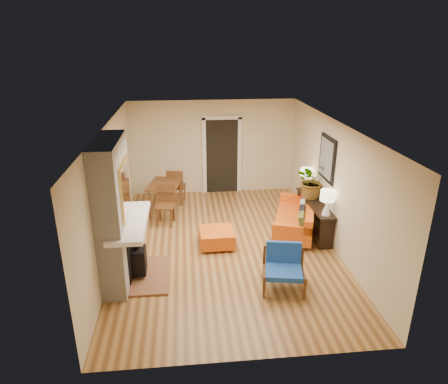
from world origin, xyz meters
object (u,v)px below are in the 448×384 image
Objects in this scene: blue_chair at (284,265)px; houseplant at (312,180)px; sofa at (298,217)px; ottoman at (217,237)px; lamp_near at (327,200)px; dining_table at (168,189)px; lamp_far at (306,176)px; console_table at (314,208)px.

blue_chair is 2.67m from houseplant.
sofa reaches higher than ottoman.
lamp_near is at bearing -6.06° from ottoman.
sofa is 1.96m from ottoman.
blue_chair reaches higher than ottoman.
lamp_far is (3.30, -0.63, 0.44)m from dining_table.
lamp_near is (0.35, -0.76, 0.73)m from sofa.
lamp_near is at bearing -90.00° from lamp_far.
lamp_far is at bearing 63.36° from sofa.
console_table is (0.35, -0.05, 0.25)m from sofa.
sofa is 2.49× the size of houseplant.
lamp_near is at bearing -89.41° from houseplant.
ottoman is at bearing -164.58° from sofa.
dining_table is at bearing 119.80° from ottoman.
lamp_far reaches higher than blue_chair.
console_table is at bearing -87.81° from houseplant.
ottoman is 0.87× the size of houseplant.
lamp_far is at bearing 88.82° from houseplant.
console_table is 2.23× the size of houseplant.
dining_table is 3.93m from lamp_near.
houseplant is (-0.01, -0.49, 0.08)m from lamp_far.
lamp_far reaches higher than ottoman.
houseplant is at bearing 31.80° from sofa.
blue_chair is 1.89m from lamp_near.
lamp_near reaches higher than console_table.
lamp_near is (1.19, 1.31, 0.65)m from blue_chair.
houseplant is (0.34, 0.21, 0.81)m from sofa.
lamp_near is 0.65× the size of houseplant.
houseplant is at bearing 90.59° from lamp_near.
ottoman is (-1.89, -0.52, -0.12)m from sofa.
blue_chair is (-0.84, -2.07, 0.08)m from sofa.
blue_chair is at bearing -55.86° from ottoman.
blue_chair reaches higher than sofa.
lamp_near is (2.24, -0.24, 0.86)m from ottoman.
dining_table is 0.98× the size of console_table.
lamp_near reaches higher than blue_chair.
blue_chair is 1.56× the size of lamp_near.
ottoman is 2.53m from houseplant.
console_table is 0.62m from houseplant.
blue_chair is at bearing -113.31° from lamp_far.
console_table is 0.86m from lamp_near.
blue_chair is at bearing -120.57° from console_table.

